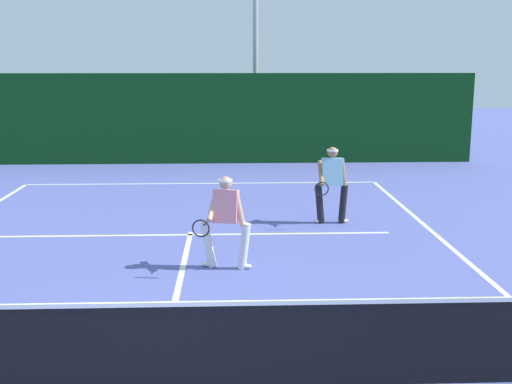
% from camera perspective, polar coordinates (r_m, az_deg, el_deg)
% --- Properties ---
extents(court_line_baseline_far, '(9.88, 0.10, 0.01)m').
position_cam_1_polar(court_line_baseline_far, '(18.37, -4.82, 0.77)').
color(court_line_baseline_far, white).
rests_on(court_line_baseline_far, ground_plane).
extents(court_line_service, '(8.06, 0.10, 0.01)m').
position_cam_1_polar(court_line_service, '(13.04, -5.85, -3.77)').
color(court_line_service, white).
rests_on(court_line_service, ground_plane).
extents(court_line_centre, '(0.10, 6.40, 0.01)m').
position_cam_1_polar(court_line_centre, '(10.20, -6.87, -8.24)').
color(court_line_centre, white).
rests_on(court_line_centre, ground_plane).
extents(tennis_net, '(10.83, 0.09, 1.07)m').
position_cam_1_polar(tennis_net, '(7.06, -9.03, -13.22)').
color(tennis_net, '#1E4723').
rests_on(tennis_net, ground_plane).
extents(player_near, '(0.98, 0.89, 1.58)m').
position_cam_1_polar(player_near, '(10.74, -2.72, -2.35)').
color(player_near, silver).
rests_on(player_near, ground_plane).
extents(player_far, '(0.83, 0.87, 1.65)m').
position_cam_1_polar(player_far, '(13.80, 6.71, 0.93)').
color(player_far, black).
rests_on(player_far, ground_plane).
extents(back_fence_windscreen, '(18.09, 0.12, 3.02)m').
position_cam_1_polar(back_fence_windscreen, '(21.77, -4.48, 6.48)').
color(back_fence_windscreen, '#0C3815').
rests_on(back_fence_windscreen, ground_plane).
extents(light_pole, '(0.55, 0.44, 7.66)m').
position_cam_1_polar(light_pole, '(23.28, -0.05, 14.66)').
color(light_pole, '#9EA39E').
rests_on(light_pole, ground_plane).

